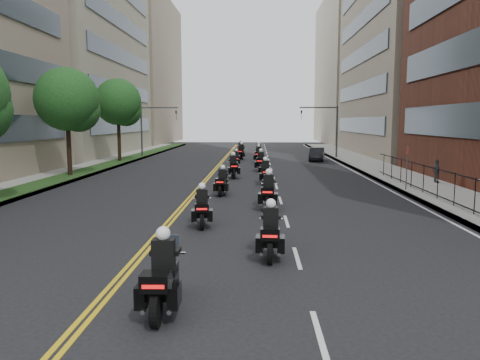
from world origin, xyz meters
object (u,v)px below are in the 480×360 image
object	(u,v)px
motorcycle_0	(163,279)
motorcycle_10	(241,153)
motorcycle_5	(265,173)
motorcycle_6	(233,168)
motorcycle_12	(240,149)
pedestrian_c	(436,171)
parked_sedan	(317,154)
motorcycle_3	(268,193)
motorcycle_1	(271,234)
motorcycle_4	(222,183)
motorcycle_7	(261,162)
motorcycle_9	(258,155)
motorcycle_2	(202,209)
motorcycle_11	(259,151)
motorcycle_8	(236,159)

from	to	relation	value
motorcycle_0	motorcycle_10	size ratio (longest dim) A/B	0.98
motorcycle_0	motorcycle_5	xyz separation A→B (m)	(2.49, 20.04, -0.02)
motorcycle_6	motorcycle_10	distance (m)	15.66
motorcycle_10	motorcycle_12	bearing A→B (deg)	98.24
motorcycle_6	pedestrian_c	xyz separation A→B (m)	(12.88, -3.24, 0.16)
parked_sedan	motorcycle_5	bearing A→B (deg)	-97.32
motorcycle_12	motorcycle_3	bearing A→B (deg)	-83.89
motorcycle_0	motorcycle_1	xyz separation A→B (m)	(2.37, 4.05, -0.03)
motorcycle_6	parked_sedan	bearing A→B (deg)	55.58
motorcycle_4	pedestrian_c	size ratio (longest dim) A/B	1.52
motorcycle_5	pedestrian_c	size ratio (longest dim) A/B	1.61
motorcycle_7	pedestrian_c	world-z (taller)	motorcycle_7
motorcycle_9	parked_sedan	bearing A→B (deg)	25.55
motorcycle_4	motorcycle_2	bearing A→B (deg)	-86.79
motorcycle_5	motorcycle_11	bearing A→B (deg)	88.90
motorcycle_4	motorcycle_7	distance (m)	12.38
pedestrian_c	motorcycle_9	bearing A→B (deg)	37.21
motorcycle_1	motorcycle_10	world-z (taller)	motorcycle_10
motorcycle_9	pedestrian_c	size ratio (longest dim) A/B	1.64
motorcycle_8	motorcycle_10	distance (m)	7.30
motorcycle_7	motorcycle_9	world-z (taller)	motorcycle_7
motorcycle_8	motorcycle_9	size ratio (longest dim) A/B	0.87
motorcycle_1	pedestrian_c	distance (m)	19.34
pedestrian_c	motorcycle_5	bearing A→B (deg)	91.80
motorcycle_5	motorcycle_10	distance (m)	19.08
motorcycle_7	motorcycle_11	world-z (taller)	motorcycle_7
motorcycle_2	parked_sedan	world-z (taller)	motorcycle_2
motorcycle_6	motorcycle_9	xyz separation A→B (m)	(1.80, 12.20, -0.02)
motorcycle_1	motorcycle_9	distance (m)	31.48
motorcycle_6	motorcycle_5	bearing A→B (deg)	-62.75
motorcycle_10	pedestrian_c	bearing A→B (deg)	-50.23
motorcycle_7	motorcycle_10	bearing A→B (deg)	105.17
motorcycle_6	motorcycle_11	world-z (taller)	motorcycle_6
motorcycle_4	motorcycle_9	size ratio (longest dim) A/B	0.93
motorcycle_0	motorcycle_2	xyz separation A→B (m)	(-0.12, 8.09, -0.06)
motorcycle_12	motorcycle_11	bearing A→B (deg)	-57.82
motorcycle_9	motorcycle_7	bearing A→B (deg)	-84.23
motorcycle_1	motorcycle_6	bearing A→B (deg)	98.99
motorcycle_12	motorcycle_5	bearing A→B (deg)	-82.59
motorcycle_6	motorcycle_9	size ratio (longest dim) A/B	1.03
motorcycle_8	motorcycle_9	bearing A→B (deg)	61.69
motorcycle_2	parked_sedan	distance (m)	30.76
motorcycle_3	motorcycle_10	distance (m)	27.36
motorcycle_0	motorcycle_11	bearing A→B (deg)	85.97
parked_sedan	motorcycle_10	bearing A→B (deg)	-179.31
motorcycle_8	parked_sedan	world-z (taller)	motorcycle_8
motorcycle_1	motorcycle_2	bearing A→B (deg)	124.57
motorcycle_7	parked_sedan	distance (m)	11.47
motorcycle_0	motorcycle_6	distance (m)	23.33
motorcycle_1	motorcycle_8	xyz separation A→B (m)	(-2.25, 27.65, -0.08)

